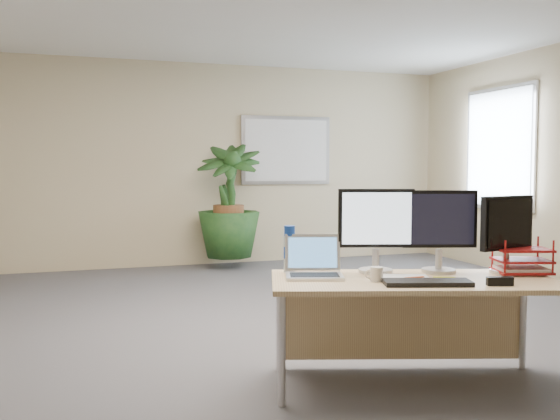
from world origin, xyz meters
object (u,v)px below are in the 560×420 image
object	(u,v)px
monitor_left	(376,225)
laptop	(314,266)
floor_plant	(229,211)
monitor_right	(439,225)
desk	(410,298)

from	to	relation	value
monitor_left	laptop	xyz separation A→B (m)	(-0.42, 0.01, -0.24)
floor_plant	monitor_right	bearing A→B (deg)	-86.61
desk	laptop	world-z (taller)	laptop
monitor_left	laptop	size ratio (longest dim) A/B	1.26
desk	monitor_right	size ratio (longest dim) A/B	3.50
monitor_left	monitor_right	distance (m)	0.40
monitor_right	monitor_left	bearing A→B (deg)	162.42
floor_plant	desk	bearing A→B (deg)	-89.80
desk	laptop	bearing A→B (deg)	160.15
desk	floor_plant	size ratio (longest dim) A/B	1.22
desk	floor_plant	world-z (taller)	floor_plant
laptop	floor_plant	bearing A→B (deg)	82.83
floor_plant	monitor_left	distance (m)	4.33
monitor_left	desk	bearing A→B (deg)	-54.43
desk	monitor_right	world-z (taller)	monitor_right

